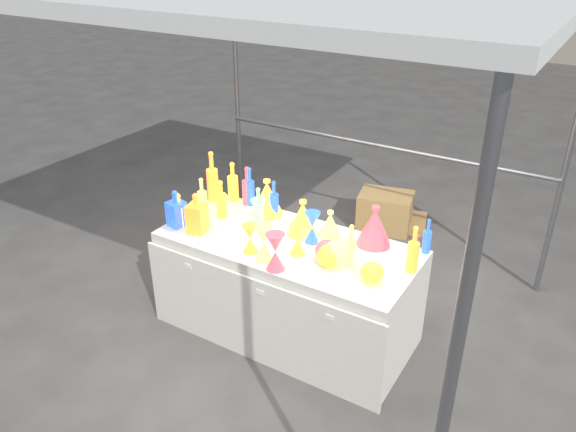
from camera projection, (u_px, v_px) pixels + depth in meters
The scene contains 33 objects.
ground at pixel (288, 328), 4.22m from camera, with size 80.00×80.00×0.00m, color #5F5C58.
display_table at pixel (287, 288), 4.04m from camera, with size 1.84×0.83×0.75m.
cardboard_box_closed at pixel (385, 211), 5.54m from camera, with size 0.51×0.37×0.37m, color tan.
cardboard_box_flat at pixel (394, 220), 5.71m from camera, with size 0.64×0.46×0.06m, color tan.
bottle_0 at pixel (233, 181), 4.40m from camera, with size 0.08×0.08×0.32m, color red, non-canonical shape.
bottle_1 at pixel (250, 186), 4.33m from camera, with size 0.07×0.07×0.31m, color #18844A, non-canonical shape.
bottle_2 at pixel (212, 176), 4.37m from camera, with size 0.09×0.09×0.41m, color yellow, non-canonical shape.
bottle_3 at pixel (247, 185), 4.34m from camera, with size 0.08×0.08×0.31m, color #1A1A9A, non-canonical shape.
bottle_4 at pixel (202, 197), 4.17m from camera, with size 0.07×0.07×0.30m, color #13796F, non-canonical shape.
bottle_5 at pixel (259, 209), 3.95m from camera, with size 0.07×0.07×0.34m, color #C727B0, non-canonical shape.
bottle_6 at pixel (221, 199), 4.14m from camera, with size 0.08×0.08×0.30m, color red, non-canonical shape.
bottle_7 at pixel (274, 199), 4.14m from camera, with size 0.07×0.07×0.29m, color #18844A, non-canonical shape.
decanter_0 at pixel (179, 209), 4.05m from camera, with size 0.10×0.10×0.25m, color red, non-canonical shape.
decanter_1 at pixel (197, 212), 3.95m from camera, with size 0.12×0.12×0.29m, color yellow, non-canonical shape.
decanter_2 at pixel (176, 208), 4.02m from camera, with size 0.11×0.11×0.28m, color #18844A, non-canonical shape.
hourglass_0 at pixel (250, 239), 3.71m from camera, with size 0.10×0.10×0.20m, color yellow, non-canonical shape.
hourglass_1 at pixel (275, 252), 3.51m from camera, with size 0.13×0.13×0.25m, color #1A1A9A, non-canonical shape.
hourglass_2 at pixel (264, 243), 3.61m from camera, with size 0.12×0.12×0.25m, color #13796F, non-canonical shape.
hourglass_3 at pixel (259, 214), 4.01m from camera, with size 0.11×0.11×0.22m, color #C727B0, non-canonical shape.
hourglass_4 at pixel (298, 239), 3.69m from camera, with size 0.11×0.11×0.22m, color red, non-canonical shape.
hourglass_5 at pixel (312, 227), 3.83m from camera, with size 0.11×0.11×0.22m, color #18844A, non-canonical shape.
globe_0 at pixel (372, 274), 3.41m from camera, with size 0.15×0.15×0.12m, color red, non-canonical shape.
globe_1 at pixel (339, 254), 3.58m from camera, with size 0.19×0.19×0.16m, color #13796F, non-canonical shape.
globe_2 at pixel (330, 257), 3.56m from camera, with size 0.16×0.16×0.13m, color yellow, non-canonical shape.
globe_3 at pixel (327, 251), 3.63m from camera, with size 0.16×0.16×0.13m, color #1A1A9A, non-canonical shape.
lampshade_0 at pixel (267, 197), 4.18m from camera, with size 0.24×0.24×0.28m, color #D4F233, non-canonical shape.
lampshade_1 at pixel (303, 217), 3.91m from camera, with size 0.22×0.22×0.26m, color #D4F233, non-canonical shape.
lampshade_2 at pixel (374, 226), 3.78m from camera, with size 0.24×0.24×0.28m, color #1A1A9A, non-canonical shape.
lampshade_3 at pixel (330, 226), 3.85m from camera, with size 0.19×0.19×0.22m, color #13796F, non-canonical shape.
bottle_8 at pixel (427, 236), 3.69m from camera, with size 0.06×0.06×0.25m, color #18844A, non-canonical shape.
bottle_9 at pixel (413, 249), 3.47m from camera, with size 0.07×0.07×0.32m, color yellow, non-canonical shape.
bottle_10 at pixel (415, 252), 3.51m from camera, with size 0.06×0.06×0.25m, color #1A1A9A, non-canonical shape.
bottle_11 at pixel (351, 245), 3.54m from camera, with size 0.07×0.07×0.29m, color #13796F, non-canonical shape.
Camera 1 is at (1.75, -2.87, 2.68)m, focal length 35.00 mm.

